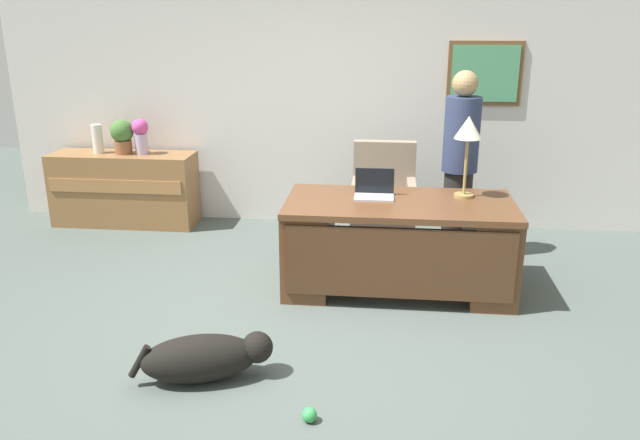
# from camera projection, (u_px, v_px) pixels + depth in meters

# --- Properties ---
(ground_plane) EXTENTS (12.00, 12.00, 0.00)m
(ground_plane) POSITION_uv_depth(u_px,v_px,m) (297.00, 330.00, 4.58)
(ground_plane) COLOR #4C5651
(back_wall) EXTENTS (7.00, 0.16, 2.70)m
(back_wall) POSITION_uv_depth(u_px,v_px,m) (331.00, 97.00, 6.61)
(back_wall) COLOR silver
(back_wall) RESTS_ON ground_plane
(desk) EXTENTS (1.83, 0.91, 0.75)m
(desk) POSITION_uv_depth(u_px,v_px,m) (398.00, 243.00, 5.14)
(desk) COLOR brown
(desk) RESTS_ON ground_plane
(credenza) EXTENTS (1.52, 0.50, 0.78)m
(credenza) POSITION_uv_depth(u_px,v_px,m) (125.00, 189.00, 6.80)
(credenza) COLOR olive
(credenza) RESTS_ON ground_plane
(armchair) EXTENTS (0.60, 0.59, 1.02)m
(armchair) POSITION_uv_depth(u_px,v_px,m) (383.00, 201.00, 6.10)
(armchair) COLOR gray
(armchair) RESTS_ON ground_plane
(person_standing) EXTENTS (0.32, 0.32, 1.72)m
(person_standing) POSITION_uv_depth(u_px,v_px,m) (460.00, 164.00, 5.72)
(person_standing) COLOR #262323
(person_standing) RESTS_ON ground_plane
(dog_lying) EXTENTS (0.87, 0.50, 0.30)m
(dog_lying) POSITION_uv_depth(u_px,v_px,m) (206.00, 357.00, 3.92)
(dog_lying) COLOR black
(dog_lying) RESTS_ON ground_plane
(laptop) EXTENTS (0.32, 0.22, 0.22)m
(laptop) POSITION_uv_depth(u_px,v_px,m) (374.00, 190.00, 5.17)
(laptop) COLOR #B2B5BA
(laptop) RESTS_ON desk
(desk_lamp) EXTENTS (0.22, 0.22, 0.66)m
(desk_lamp) POSITION_uv_depth(u_px,v_px,m) (468.00, 133.00, 5.02)
(desk_lamp) COLOR #9E8447
(desk_lamp) RESTS_ON desk
(vase_with_flowers) EXTENTS (0.17, 0.17, 0.37)m
(vase_with_flowers) POSITION_uv_depth(u_px,v_px,m) (141.00, 135.00, 6.60)
(vase_with_flowers) COLOR #B9A5CA
(vase_with_flowers) RESTS_ON credenza
(vase_empty) EXTENTS (0.11, 0.11, 0.30)m
(vase_empty) POSITION_uv_depth(u_px,v_px,m) (98.00, 139.00, 6.66)
(vase_empty) COLOR silver
(vase_empty) RESTS_ON credenza
(potted_plant) EXTENTS (0.24, 0.24, 0.36)m
(potted_plant) POSITION_uv_depth(u_px,v_px,m) (122.00, 135.00, 6.62)
(potted_plant) COLOR brown
(potted_plant) RESTS_ON credenza
(dog_toy_ball) EXTENTS (0.09, 0.09, 0.09)m
(dog_toy_ball) POSITION_uv_depth(u_px,v_px,m) (310.00, 415.00, 3.54)
(dog_toy_ball) COLOR green
(dog_toy_ball) RESTS_ON ground_plane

